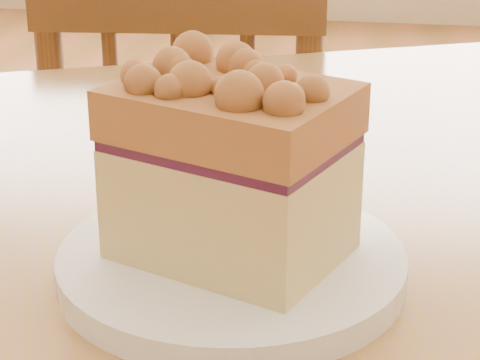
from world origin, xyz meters
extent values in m
cube|color=brown|center=(-0.09, 0.80, 0.40)|extent=(0.41, 0.41, 0.04)
cylinder|color=brown|center=(0.05, 0.97, 0.18)|extent=(0.03, 0.03, 0.38)
cylinder|color=brown|center=(-0.25, 0.93, 0.18)|extent=(0.03, 0.03, 0.38)
cylinder|color=brown|center=(0.08, 0.65, 0.60)|extent=(0.03, 0.03, 0.41)
cylinder|color=brown|center=(-0.22, 0.62, 0.60)|extent=(0.03, 0.03, 0.41)
cube|color=brown|center=(-0.07, 0.63, 0.79)|extent=(0.34, 0.07, 0.05)
cylinder|color=brown|center=(0.01, 0.64, 0.59)|extent=(0.02, 0.02, 0.35)
cylinder|color=brown|center=(-0.07, 0.63, 0.59)|extent=(0.02, 0.02, 0.35)
cylinder|color=brown|center=(-0.15, 0.63, 0.59)|extent=(0.02, 0.02, 0.35)
cylinder|color=white|center=(0.09, 0.09, 0.76)|extent=(0.20, 0.20, 0.02)
cylinder|color=white|center=(0.09, 0.09, 0.75)|extent=(0.14, 0.14, 0.01)
cube|color=#DCC37C|center=(0.09, 0.09, 0.80)|extent=(0.15, 0.13, 0.07)
cube|color=#3F122F|center=(0.09, 0.09, 0.83)|extent=(0.14, 0.13, 0.01)
cube|color=#9C6131|center=(0.09, 0.09, 0.85)|extent=(0.15, 0.13, 0.03)
sphere|color=#9C6131|center=(0.12, 0.07, 0.87)|extent=(0.02, 0.02, 0.02)
sphere|color=#9C6131|center=(0.13, 0.07, 0.87)|extent=(0.01, 0.01, 0.01)
sphere|color=#9C6131|center=(0.05, 0.11, 0.87)|extent=(0.02, 0.02, 0.02)
sphere|color=#9C6131|center=(0.12, 0.10, 0.87)|extent=(0.02, 0.02, 0.02)
sphere|color=#9C6131|center=(0.05, 0.08, 0.87)|extent=(0.02, 0.02, 0.02)
sphere|color=#9C6131|center=(0.11, 0.07, 0.87)|extent=(0.02, 0.02, 0.02)
sphere|color=#9C6131|center=(0.11, 0.12, 0.87)|extent=(0.02, 0.02, 0.02)
sphere|color=#9C6131|center=(0.05, 0.09, 0.87)|extent=(0.01, 0.01, 0.01)
sphere|color=#9C6131|center=(0.13, 0.05, 0.87)|extent=(0.01, 0.01, 0.01)
sphere|color=#9C6131|center=(0.04, 0.08, 0.87)|extent=(0.02, 0.02, 0.02)
sphere|color=#9C6131|center=(0.11, 0.08, 0.87)|extent=(0.01, 0.01, 0.01)
sphere|color=#9C6131|center=(0.03, 0.08, 0.87)|extent=(0.02, 0.02, 0.02)
sphere|color=#9C6131|center=(0.07, 0.07, 0.87)|extent=(0.02, 0.02, 0.02)
sphere|color=#9C6131|center=(0.12, 0.08, 0.87)|extent=(0.02, 0.02, 0.02)
sphere|color=#9C6131|center=(0.05, 0.09, 0.87)|extent=(0.02, 0.02, 0.02)
sphere|color=#9C6131|center=(0.07, 0.06, 0.87)|extent=(0.01, 0.01, 0.01)
sphere|color=#9C6131|center=(0.12, 0.07, 0.87)|extent=(0.01, 0.01, 0.01)
sphere|color=#9C6131|center=(0.06, 0.12, 0.87)|extent=(0.02, 0.02, 0.02)
sphere|color=#9C6131|center=(0.08, 0.06, 0.87)|extent=(0.01, 0.01, 0.01)
sphere|color=#9C6131|center=(0.06, 0.13, 0.87)|extent=(0.02, 0.02, 0.02)
sphere|color=#9C6131|center=(0.02, 0.10, 0.83)|extent=(0.01, 0.01, 0.01)
sphere|color=#9C6131|center=(0.03, 0.11, 0.81)|extent=(0.01, 0.01, 0.01)
sphere|color=#9C6131|center=(0.02, 0.09, 0.81)|extent=(0.01, 0.01, 0.01)
camera|label=1|loc=(0.17, -0.39, 1.01)|focal=70.00mm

